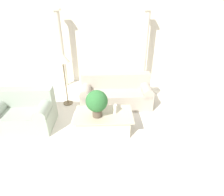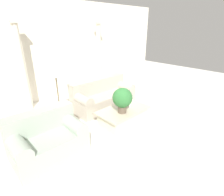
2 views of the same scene
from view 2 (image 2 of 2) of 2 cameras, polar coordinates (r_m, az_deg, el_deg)
The scene contains 10 objects.
ground_plane at distance 4.73m, azimuth -0.05°, elevation -7.68°, with size 16.00×16.00×0.00m, color silver.
wall_back at distance 6.42m, azimuth -17.62°, elevation 14.53°, with size 10.00×0.06×3.20m.
sofa_long at distance 5.43m, azimuth -2.94°, elevation 0.62°, with size 1.97×0.86×0.88m.
loveseat at distance 3.69m, azimuth -20.51°, elevation -12.20°, with size 1.33×0.86×0.88m.
coffee_table at distance 4.48m, azimuth 3.62°, elevation -6.22°, with size 1.31×0.76×0.44m.
potted_plant at distance 4.09m, azimuth 3.41°, elevation -0.19°, with size 0.47×0.47×0.61m.
pillar_candle at distance 4.53m, azimuth 5.66°, elevation -1.46°, with size 0.10×0.10×0.21m.
floor_lamp at distance 4.47m, azimuth -17.96°, elevation 7.39°, with size 0.39×0.39×1.52m.
column_left at distance 5.61m, azimuth -27.15°, elevation 8.77°, with size 0.24×0.24×2.51m.
column_right at distance 6.90m, azimuth -4.24°, elevation 13.26°, with size 0.24×0.24×2.51m.
Camera 2 is at (-2.80, -2.99, 2.37)m, focal length 28.00 mm.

